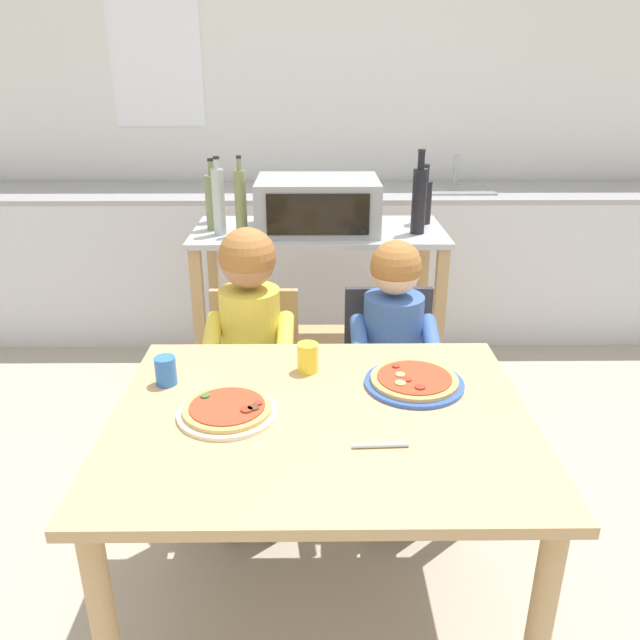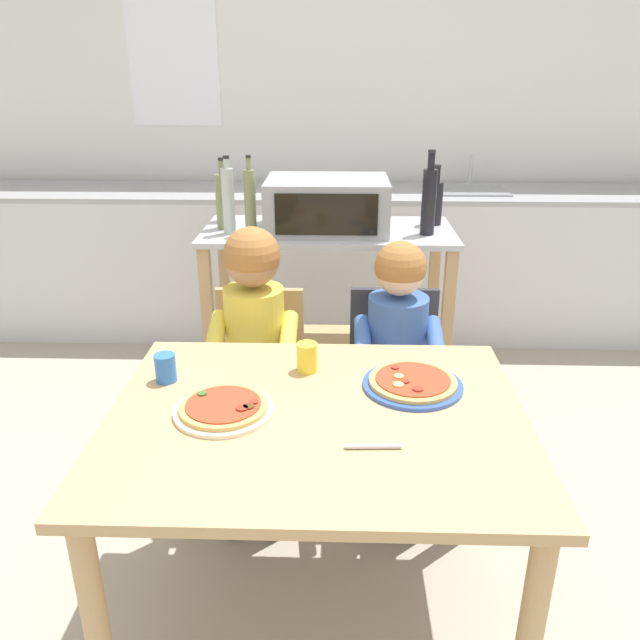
% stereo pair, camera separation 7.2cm
% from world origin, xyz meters
% --- Properties ---
extents(ground_plane, '(10.95, 10.95, 0.00)m').
position_xyz_m(ground_plane, '(0.00, 1.09, 0.00)').
color(ground_plane, '#A89E8C').
extents(back_wall_tiled, '(5.48, 0.13, 2.70)m').
position_xyz_m(back_wall_tiled, '(-0.00, 2.78, 1.35)').
color(back_wall_tiled, white).
rests_on(back_wall_tiled, ground).
extents(kitchen_counter, '(4.93, 0.60, 1.11)m').
position_xyz_m(kitchen_counter, '(0.00, 2.37, 0.45)').
color(kitchen_counter, silver).
rests_on(kitchen_counter, ground).
extents(kitchen_island_cart, '(1.16, 0.54, 0.92)m').
position_xyz_m(kitchen_island_cart, '(0.01, 1.38, 0.61)').
color(kitchen_island_cart, '#B7BABF').
rests_on(kitchen_island_cart, ground).
extents(toaster_oven, '(0.55, 0.41, 0.23)m').
position_xyz_m(toaster_oven, '(0.00, 1.36, 1.03)').
color(toaster_oven, '#999BA0').
rests_on(toaster_oven, kitchen_island_cart).
extents(bottle_brown_beer, '(0.06, 0.06, 0.34)m').
position_xyz_m(bottle_brown_beer, '(-0.44, 1.29, 1.07)').
color(bottle_brown_beer, '#ADB7B2').
rests_on(bottle_brown_beer, kitchen_island_cart).
extents(bottle_slim_sauce, '(0.06, 0.06, 0.37)m').
position_xyz_m(bottle_slim_sauce, '(0.45, 1.30, 1.07)').
color(bottle_slim_sauce, black).
rests_on(bottle_slim_sauce, kitchen_island_cart).
extents(bottle_clear_vinegar, '(0.07, 0.07, 0.28)m').
position_xyz_m(bottle_clear_vinegar, '(0.50, 1.49, 1.03)').
color(bottle_clear_vinegar, black).
rests_on(bottle_clear_vinegar, kitchen_island_cart).
extents(bottle_squat_spirits, '(0.05, 0.05, 0.35)m').
position_xyz_m(bottle_squat_spirits, '(-0.34, 1.27, 1.06)').
color(bottle_squat_spirits, olive).
rests_on(bottle_squat_spirits, kitchen_island_cart).
extents(bottle_tall_green_wine, '(0.07, 0.07, 0.32)m').
position_xyz_m(bottle_tall_green_wine, '(-0.48, 1.38, 1.05)').
color(bottle_tall_green_wine, olive).
rests_on(bottle_tall_green_wine, kitchen_island_cart).
extents(bottle_dark_olive_oil, '(0.07, 0.07, 0.30)m').
position_xyz_m(bottle_dark_olive_oil, '(-0.49, 1.53, 1.03)').
color(bottle_dark_olive_oil, '#ADB7B2').
rests_on(bottle_dark_olive_oil, kitchen_island_cart).
extents(dining_table, '(1.13, 0.91, 0.76)m').
position_xyz_m(dining_table, '(0.00, 0.00, 0.64)').
color(dining_table, tan).
rests_on(dining_table, ground).
extents(dining_chair_left, '(0.36, 0.36, 0.81)m').
position_xyz_m(dining_chair_left, '(-0.25, 0.72, 0.48)').
color(dining_chair_left, tan).
rests_on(dining_chair_left, ground).
extents(dining_chair_right, '(0.36, 0.36, 0.81)m').
position_xyz_m(dining_chair_right, '(0.27, 0.73, 0.48)').
color(dining_chair_right, '#333338').
rests_on(dining_chair_right, ground).
extents(child_in_yellow_shirt, '(0.32, 0.42, 1.08)m').
position_xyz_m(child_in_yellow_shirt, '(-0.25, 0.60, 0.71)').
color(child_in_yellow_shirt, '#424C6B').
rests_on(child_in_yellow_shirt, ground).
extents(child_in_blue_striped_shirt, '(0.32, 0.42, 1.03)m').
position_xyz_m(child_in_blue_striped_shirt, '(0.27, 0.61, 0.66)').
color(child_in_blue_striped_shirt, '#424C6B').
rests_on(child_in_blue_striped_shirt, ground).
extents(pizza_plate_cream, '(0.27, 0.27, 0.03)m').
position_xyz_m(pizza_plate_cream, '(-0.25, 0.00, 0.77)').
color(pizza_plate_cream, beige).
rests_on(pizza_plate_cream, dining_table).
extents(pizza_plate_blue_rimmed, '(0.29, 0.29, 0.03)m').
position_xyz_m(pizza_plate_blue_rimmed, '(0.27, 0.16, 0.77)').
color(pizza_plate_blue_rimmed, '#3356B7').
rests_on(pizza_plate_blue_rimmed, dining_table).
extents(drinking_cup_blue, '(0.06, 0.06, 0.09)m').
position_xyz_m(drinking_cup_blue, '(-0.45, 0.18, 0.80)').
color(drinking_cup_blue, blue).
rests_on(drinking_cup_blue, dining_table).
extents(drinking_cup_yellow, '(0.06, 0.06, 0.09)m').
position_xyz_m(drinking_cup_yellow, '(-0.04, 0.26, 0.80)').
color(drinking_cup_yellow, yellow).
rests_on(drinking_cup_yellow, dining_table).
extents(serving_spoon, '(0.14, 0.02, 0.01)m').
position_xyz_m(serving_spoon, '(0.14, -0.16, 0.76)').
color(serving_spoon, '#B7BABF').
rests_on(serving_spoon, dining_table).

